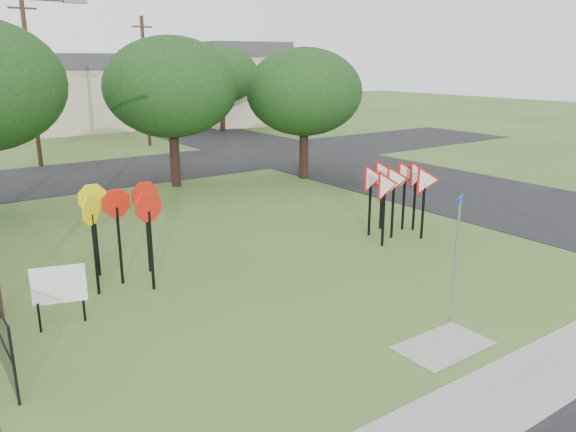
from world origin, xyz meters
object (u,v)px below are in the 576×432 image
object	(u,v)px
street_name_sign	(456,251)
info_board	(59,287)
yield_sign_cluster	(397,181)
stop_sign_cluster	(120,213)

from	to	relation	value
street_name_sign	info_board	distance (m)	8.76
yield_sign_cluster	info_board	size ratio (longest dim) A/B	2.27
yield_sign_cluster	info_board	bearing A→B (deg)	-177.41
stop_sign_cluster	yield_sign_cluster	world-z (taller)	stop_sign_cluster
street_name_sign	stop_sign_cluster	world-z (taller)	street_name_sign
street_name_sign	yield_sign_cluster	world-z (taller)	street_name_sign
street_name_sign	info_board	xyz separation A→B (m)	(-7.28, 4.83, -0.73)
stop_sign_cluster	yield_sign_cluster	distance (m)	9.01
yield_sign_cluster	info_board	xyz separation A→B (m)	(-10.96, -0.49, -0.90)
street_name_sign	stop_sign_cluster	xyz separation A→B (m)	(-5.24, 6.53, 0.24)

